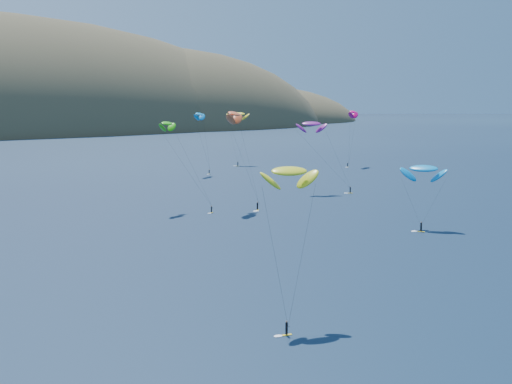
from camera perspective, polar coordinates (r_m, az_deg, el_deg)
name	(u,v)px	position (r m, az deg, el deg)	size (l,w,h in m)	color
kitesurfer_2	(289,171)	(90.95, 2.68, 1.65)	(9.91, 9.80, 20.82)	yellow
kitesurfer_3	(167,124)	(177.37, -7.12, 5.45)	(10.08, 15.24, 23.03)	yellow
kitesurfer_4	(199,114)	(254.24, -4.56, 6.22)	(7.81, 7.43, 23.30)	yellow
kitesurfer_5	(424,169)	(156.69, 13.26, 1.84)	(9.96, 10.27, 15.20)	yellow
kitesurfer_6	(311,124)	(208.60, 4.46, 5.46)	(12.35, 13.91, 22.21)	yellow
kitesurfer_8	(353,112)	(286.39, 7.78, 6.36)	(11.48, 9.27, 23.55)	yellow
kitesurfer_9	(234,114)	(178.32, -1.76, 6.26)	(9.06, 12.93, 25.93)	yellow
kitesurfer_11	(238,114)	(289.93, -1.46, 6.26)	(10.36, 13.07, 22.73)	yellow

